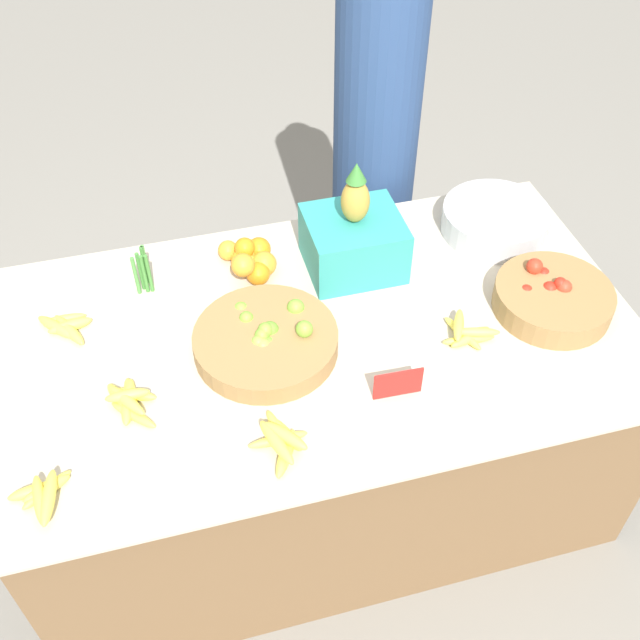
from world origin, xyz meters
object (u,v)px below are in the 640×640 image
object	(u,v)px
lime_bowl	(266,340)
tomato_basket	(552,298)
vendor_person	(374,161)
price_sign	(398,384)
produce_crate	(354,240)
metal_bowl	(495,220)

from	to	relation	value
lime_bowl	tomato_basket	world-z (taller)	tomato_basket
tomato_basket	vendor_person	world-z (taller)	vendor_person
lime_bowl	tomato_basket	size ratio (longest dim) A/B	1.17
tomato_basket	vendor_person	distance (m)	0.91
lime_bowl	vendor_person	world-z (taller)	vendor_person
price_sign	produce_crate	xyz separation A→B (m)	(0.04, 0.54, 0.06)
metal_bowl	produce_crate	size ratio (longest dim) A/B	0.92
metal_bowl	produce_crate	xyz separation A→B (m)	(-0.51, -0.05, 0.06)
price_sign	vendor_person	size ratio (longest dim) A/B	0.08
vendor_person	produce_crate	bearing A→B (deg)	-114.82
metal_bowl	vendor_person	xyz separation A→B (m)	(-0.27, 0.47, -0.02)
metal_bowl	vendor_person	bearing A→B (deg)	119.99
lime_bowl	price_sign	world-z (taller)	lime_bowl
lime_bowl	produce_crate	xyz separation A→B (m)	(0.34, 0.28, 0.07)
produce_crate	lime_bowl	bearing A→B (deg)	-140.47
produce_crate	vendor_person	size ratio (longest dim) A/B	0.23
lime_bowl	vendor_person	xyz separation A→B (m)	(0.59, 0.81, -0.01)
lime_bowl	tomato_basket	bearing A→B (deg)	-3.90
metal_bowl	produce_crate	distance (m)	0.52
produce_crate	vendor_person	bearing A→B (deg)	65.18
price_sign	produce_crate	distance (m)	0.55
metal_bowl	price_sign	distance (m)	0.81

